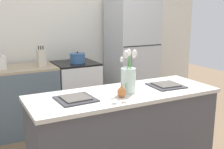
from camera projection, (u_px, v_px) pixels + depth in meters
name	position (u px, v px, depth m)	size (l,w,h in m)	color
back_wall	(59.00, 31.00, 4.26)	(5.20, 0.08, 2.70)	silver
kitchen_island	(124.00, 136.00, 2.73)	(1.80, 0.66, 0.90)	#4C4C51
stove_range	(76.00, 93.00, 4.16)	(0.60, 0.61, 0.91)	silver
refrigerator	(131.00, 57.00, 4.48)	(0.68, 0.67, 1.83)	#B7BABC
flower_vase	(128.00, 78.00, 2.59)	(0.16, 0.19, 0.41)	silver
pear_figurine	(122.00, 92.00, 2.47)	(0.08, 0.08, 0.13)	#C66B33
plate_setting_left	(76.00, 99.00, 2.40)	(0.33, 0.33, 0.02)	#333338
plate_setting_right	(166.00, 85.00, 2.84)	(0.33, 0.33, 0.02)	#333338
cooking_pot	(78.00, 58.00, 4.03)	(0.22, 0.22, 0.16)	#386093
knife_block	(41.00, 58.00, 3.79)	(0.10, 0.14, 0.27)	beige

